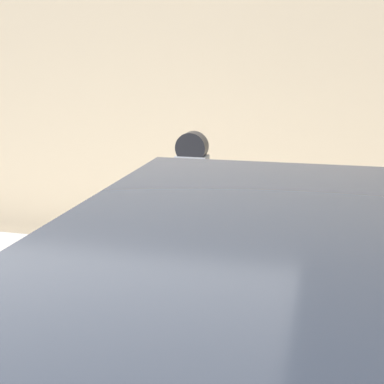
{
  "coord_description": "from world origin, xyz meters",
  "views": [
    {
      "loc": [
        1.36,
        -1.73,
        2.16
      ],
      "look_at": [
        0.57,
        1.35,
        1.36
      ],
      "focal_mm": 50.0,
      "sensor_mm": 36.0,
      "label": 1
    }
  ],
  "objects": [
    {
      "name": "parking_meter",
      "position": [
        0.57,
        1.35,
        1.27
      ],
      "size": [
        0.19,
        0.14,
        1.6
      ],
      "color": "#2D2D30",
      "rests_on": "sidewalk"
    },
    {
      "name": "sidewalk",
      "position": [
        0.0,
        2.2,
        0.07
      ],
      "size": [
        24.0,
        2.8,
        0.13
      ],
      "color": "#9E9B96",
      "rests_on": "ground_plane"
    }
  ]
}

